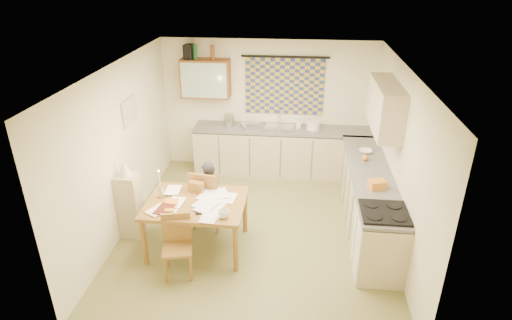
# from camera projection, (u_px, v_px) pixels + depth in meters

# --- Properties ---
(floor) EXTENTS (4.00, 4.50, 0.02)m
(floor) POSITION_uv_depth(u_px,v_px,m) (256.00, 228.00, 6.67)
(floor) COLOR olive
(floor) RESTS_ON ground
(ceiling) EXTENTS (4.00, 4.50, 0.02)m
(ceiling) POSITION_uv_depth(u_px,v_px,m) (256.00, 67.00, 5.59)
(ceiling) COLOR white
(ceiling) RESTS_ON floor
(wall_back) EXTENTS (4.00, 0.02, 2.50)m
(wall_back) POSITION_uv_depth(u_px,v_px,m) (268.00, 106.00, 8.17)
(wall_back) COLOR beige
(wall_back) RESTS_ON floor
(wall_front) EXTENTS (4.00, 0.02, 2.50)m
(wall_front) POSITION_uv_depth(u_px,v_px,m) (232.00, 252.00, 4.10)
(wall_front) COLOR beige
(wall_front) RESTS_ON floor
(wall_left) EXTENTS (0.02, 4.50, 2.50)m
(wall_left) POSITION_uv_depth(u_px,v_px,m) (121.00, 149.00, 6.32)
(wall_left) COLOR beige
(wall_left) RESTS_ON floor
(wall_right) EXTENTS (0.02, 4.50, 2.50)m
(wall_right) POSITION_uv_depth(u_px,v_px,m) (400.00, 161.00, 5.95)
(wall_right) COLOR beige
(wall_right) RESTS_ON floor
(window_blind) EXTENTS (1.45, 0.03, 1.05)m
(window_blind) POSITION_uv_depth(u_px,v_px,m) (284.00, 86.00, 7.93)
(window_blind) COLOR navy
(window_blind) RESTS_ON wall_back
(curtain_rod) EXTENTS (1.60, 0.04, 0.04)m
(curtain_rod) POSITION_uv_depth(u_px,v_px,m) (285.00, 57.00, 7.68)
(curtain_rod) COLOR black
(curtain_rod) RESTS_ON wall_back
(wall_cabinet) EXTENTS (0.90, 0.34, 0.70)m
(wall_cabinet) POSITION_uv_depth(u_px,v_px,m) (206.00, 78.00, 7.88)
(wall_cabinet) COLOR brown
(wall_cabinet) RESTS_ON wall_back
(wall_cabinet_glass) EXTENTS (0.84, 0.02, 0.64)m
(wall_cabinet_glass) POSITION_uv_depth(u_px,v_px,m) (204.00, 81.00, 7.72)
(wall_cabinet_glass) COLOR #99B2A5
(wall_cabinet_glass) RESTS_ON wall_back
(upper_cabinet_right) EXTENTS (0.34, 1.30, 0.70)m
(upper_cabinet_right) POSITION_uv_depth(u_px,v_px,m) (385.00, 107.00, 6.20)
(upper_cabinet_right) COLOR tan
(upper_cabinet_right) RESTS_ON wall_right
(framed_print) EXTENTS (0.04, 0.50, 0.40)m
(framed_print) POSITION_uv_depth(u_px,v_px,m) (130.00, 111.00, 6.48)
(framed_print) COLOR beige
(framed_print) RESTS_ON wall_left
(print_canvas) EXTENTS (0.01, 0.42, 0.32)m
(print_canvas) POSITION_uv_depth(u_px,v_px,m) (131.00, 111.00, 6.48)
(print_canvas) COLOR beige
(print_canvas) RESTS_ON wall_left
(counter_back) EXTENTS (3.30, 0.62, 0.92)m
(counter_back) POSITION_uv_depth(u_px,v_px,m) (281.00, 151.00, 8.20)
(counter_back) COLOR tan
(counter_back) RESTS_ON floor
(counter_right) EXTENTS (0.62, 2.95, 0.92)m
(counter_right) POSITION_uv_depth(u_px,v_px,m) (368.00, 200.00, 6.54)
(counter_right) COLOR tan
(counter_right) RESTS_ON floor
(stove) EXTENTS (0.61, 0.61, 0.95)m
(stove) POSITION_uv_depth(u_px,v_px,m) (380.00, 243.00, 5.53)
(stove) COLOR white
(stove) RESTS_ON floor
(sink) EXTENTS (0.59, 0.50, 0.10)m
(sink) POSITION_uv_depth(u_px,v_px,m) (279.00, 130.00, 8.02)
(sink) COLOR silver
(sink) RESTS_ON counter_back
(tap) EXTENTS (0.04, 0.04, 0.28)m
(tap) POSITION_uv_depth(u_px,v_px,m) (279.00, 118.00, 8.11)
(tap) COLOR silver
(tap) RESTS_ON counter_back
(dish_rack) EXTENTS (0.44, 0.41, 0.06)m
(dish_rack) POSITION_uv_depth(u_px,v_px,m) (251.00, 126.00, 8.04)
(dish_rack) COLOR silver
(dish_rack) RESTS_ON counter_back
(kettle) EXTENTS (0.20, 0.20, 0.24)m
(kettle) POSITION_uv_depth(u_px,v_px,m) (229.00, 120.00, 8.04)
(kettle) COLOR silver
(kettle) RESTS_ON counter_back
(mixing_bowl) EXTENTS (0.26, 0.26, 0.16)m
(mixing_bowl) POSITION_uv_depth(u_px,v_px,m) (313.00, 125.00, 7.91)
(mixing_bowl) COLOR white
(mixing_bowl) RESTS_ON counter_back
(soap_bottle) EXTENTS (0.10, 0.10, 0.18)m
(soap_bottle) POSITION_uv_depth(u_px,v_px,m) (298.00, 123.00, 7.98)
(soap_bottle) COLOR white
(soap_bottle) RESTS_ON counter_back
(bowl) EXTENTS (0.28, 0.28, 0.05)m
(bowl) POSITION_uv_depth(u_px,v_px,m) (366.00, 151.00, 6.98)
(bowl) COLOR white
(bowl) RESTS_ON counter_right
(orange_bag) EXTENTS (0.26, 0.22, 0.12)m
(orange_bag) POSITION_uv_depth(u_px,v_px,m) (377.00, 184.00, 5.89)
(orange_bag) COLOR orange
(orange_bag) RESTS_ON counter_right
(fruit_orange) EXTENTS (0.10, 0.10, 0.10)m
(fruit_orange) POSITION_uv_depth(u_px,v_px,m) (365.00, 158.00, 6.70)
(fruit_orange) COLOR orange
(fruit_orange) RESTS_ON counter_right
(speaker) EXTENTS (0.19, 0.22, 0.26)m
(speaker) POSITION_uv_depth(u_px,v_px,m) (189.00, 52.00, 7.70)
(speaker) COLOR black
(speaker) RESTS_ON wall_cabinet
(bottle_green) EXTENTS (0.08, 0.08, 0.26)m
(bottle_green) POSITION_uv_depth(u_px,v_px,m) (195.00, 52.00, 7.69)
(bottle_green) COLOR #195926
(bottle_green) RESTS_ON wall_cabinet
(bottle_brown) EXTENTS (0.07, 0.07, 0.26)m
(bottle_brown) POSITION_uv_depth(u_px,v_px,m) (212.00, 52.00, 7.66)
(bottle_brown) COLOR brown
(bottle_brown) RESTS_ON wall_cabinet
(dining_table) EXTENTS (1.38, 1.05, 0.75)m
(dining_table) POSITION_uv_depth(u_px,v_px,m) (197.00, 224.00, 6.07)
(dining_table) COLOR brown
(dining_table) RESTS_ON floor
(chair_far) EXTENTS (0.51, 0.51, 0.98)m
(chair_far) POSITION_uv_depth(u_px,v_px,m) (209.00, 209.00, 6.59)
(chair_far) COLOR brown
(chair_far) RESTS_ON floor
(chair_near) EXTENTS (0.45, 0.45, 0.83)m
(chair_near) POSITION_uv_depth(u_px,v_px,m) (178.00, 257.00, 5.60)
(chair_near) COLOR brown
(chair_near) RESTS_ON floor
(person) EXTENTS (0.56, 0.51, 1.10)m
(person) POSITION_uv_depth(u_px,v_px,m) (209.00, 194.00, 6.50)
(person) COLOR black
(person) RESTS_ON floor
(shelf_stand) EXTENTS (0.32, 0.30, 1.00)m
(shelf_stand) POSITION_uv_depth(u_px,v_px,m) (130.00, 205.00, 6.31)
(shelf_stand) COLOR tan
(shelf_stand) RESTS_ON floor
(lampshade) EXTENTS (0.20, 0.20, 0.22)m
(lampshade) POSITION_uv_depth(u_px,v_px,m) (124.00, 168.00, 6.04)
(lampshade) COLOR beige
(lampshade) RESTS_ON shelf_stand
(letter_rack) EXTENTS (0.24, 0.15, 0.16)m
(letter_rack) POSITION_uv_depth(u_px,v_px,m) (196.00, 187.00, 6.13)
(letter_rack) COLOR brown
(letter_rack) RESTS_ON dining_table
(mug) EXTENTS (0.15, 0.15, 0.11)m
(mug) POSITION_uv_depth(u_px,v_px,m) (224.00, 214.00, 5.53)
(mug) COLOR white
(mug) RESTS_ON dining_table
(magazine) EXTENTS (0.30, 0.35, 0.03)m
(magazine) POSITION_uv_depth(u_px,v_px,m) (157.00, 208.00, 5.73)
(magazine) COLOR maroon
(magazine) RESTS_ON dining_table
(book) EXTENTS (0.25, 0.30, 0.02)m
(book) POSITION_uv_depth(u_px,v_px,m) (164.00, 204.00, 5.85)
(book) COLOR orange
(book) RESTS_ON dining_table
(orange_box) EXTENTS (0.13, 0.10, 0.04)m
(orange_box) POSITION_uv_depth(u_px,v_px,m) (169.00, 211.00, 5.66)
(orange_box) COLOR orange
(orange_box) RESTS_ON dining_table
(eyeglasses) EXTENTS (0.14, 0.08, 0.02)m
(eyeglasses) POSITION_uv_depth(u_px,v_px,m) (201.00, 213.00, 5.63)
(eyeglasses) COLOR black
(eyeglasses) RESTS_ON dining_table
(candle_holder) EXTENTS (0.06, 0.06, 0.18)m
(candle_holder) POSITION_uv_depth(u_px,v_px,m) (161.00, 192.00, 5.99)
(candle_holder) COLOR silver
(candle_holder) RESTS_ON dining_table
(candle) EXTENTS (0.03, 0.03, 0.22)m
(candle) POSITION_uv_depth(u_px,v_px,m) (159.00, 179.00, 5.91)
(candle) COLOR white
(candle) RESTS_ON dining_table
(candle_flame) EXTENTS (0.02, 0.02, 0.02)m
(candle_flame) POSITION_uv_depth(u_px,v_px,m) (159.00, 171.00, 5.86)
(candle_flame) COLOR #FFCC66
(candle_flame) RESTS_ON dining_table
(papers) EXTENTS (1.17, 0.95, 0.03)m
(papers) POSITION_uv_depth(u_px,v_px,m) (202.00, 203.00, 5.87)
(papers) COLOR white
(papers) RESTS_ON dining_table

